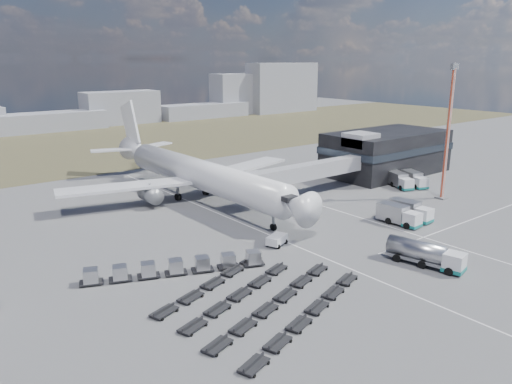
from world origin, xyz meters
TOP-DOWN VIEW (x-y plane):
  - ground at (0.00, 0.00)m, footprint 420.00×420.00m
  - grass_strip at (0.00, 110.00)m, footprint 420.00×90.00m
  - lane_markings at (9.77, 3.00)m, footprint 47.12×110.00m
  - terminal at (47.77, 23.96)m, footprint 30.40×16.40m
  - jet_bridge at (15.90, 20.42)m, footprint 30.30×3.80m
  - airliner at (0.00, 32.38)m, footprint 51.59×64.53m
  - skyline at (-0.87, 149.81)m, footprint 300.26×23.89m
  - fuel_tanker at (6.60, -14.36)m, footprint 4.69×10.50m
  - pushback_tug at (-4.00, 3.51)m, footprint 3.91×3.09m
  - catering_truck at (11.54, 40.68)m, footprint 3.56×5.77m
  - service_trucks_near at (20.08, -1.52)m, footprint 6.69×7.84m
  - service_trucks_far at (40.63, 12.52)m, footprint 8.35×9.00m
  - uld_row at (-20.88, 3.59)m, footprint 22.33×10.31m
  - baggage_dollies at (-17.31, -8.82)m, footprint 26.74×21.47m
  - floodlight_mast at (38.20, 2.73)m, footprint 2.45×2.00m

SIDE VIEW (x-z plane):
  - ground at x=0.00m, z-range 0.00..0.00m
  - grass_strip at x=0.00m, z-range 0.00..0.01m
  - lane_markings at x=9.77m, z-range 0.00..0.01m
  - baggage_dollies at x=-17.31m, z-range 0.00..0.76m
  - pushback_tug at x=-4.00m, z-range 0.00..1.53m
  - uld_row at x=-20.88m, z-range 0.18..1.99m
  - catering_truck at x=11.54m, z-range 0.03..2.50m
  - service_trucks_far at x=40.63m, z-range 0.13..3.04m
  - service_trucks_near at x=20.08m, z-range 0.13..3.13m
  - fuel_tanker at x=6.60m, z-range 0.00..3.29m
  - jet_bridge at x=15.90m, z-range 1.53..8.58m
  - terminal at x=47.77m, z-range -0.25..10.75m
  - airliner at x=0.00m, z-range -3.52..14.10m
  - skyline at x=-0.87m, z-range -3.23..21.47m
  - floodlight_mast at x=38.20m, z-range 0.03..25.94m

